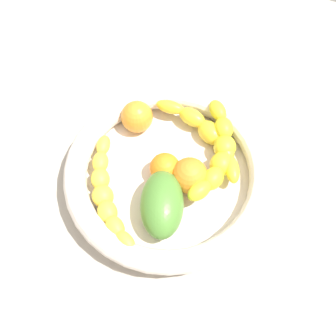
# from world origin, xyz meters

# --- Properties ---
(kitchen_counter) EXTENTS (1.20, 1.20, 0.03)m
(kitchen_counter) POSITION_xyz_m (0.00, 0.00, 0.01)
(kitchen_counter) COLOR #ABA396
(kitchen_counter) RESTS_ON ground
(fruit_bowl) EXTENTS (0.36, 0.36, 0.06)m
(fruit_bowl) POSITION_xyz_m (0.00, 0.00, 0.06)
(fruit_bowl) COLOR silver
(fruit_bowl) RESTS_ON kitchen_counter
(banana_draped_left) EXTENTS (0.19, 0.15, 0.04)m
(banana_draped_left) POSITION_xyz_m (0.08, -0.08, 0.07)
(banana_draped_left) COLOR yellow
(banana_draped_left) RESTS_ON fruit_bowl
(banana_draped_right) EXTENTS (0.13, 0.20, 0.04)m
(banana_draped_right) POSITION_xyz_m (-0.09, 0.04, 0.07)
(banana_draped_right) COLOR yellow
(banana_draped_right) RESTS_ON fruit_bowl
(banana_arching_top) EXTENTS (0.22, 0.09, 0.05)m
(banana_arching_top) POSITION_xyz_m (-0.06, 0.07, 0.08)
(banana_arching_top) COLOR yellow
(banana_arching_top) RESTS_ON fruit_bowl
(orange_front) EXTENTS (0.05, 0.05, 0.05)m
(orange_front) POSITION_xyz_m (0.00, -0.01, 0.08)
(orange_front) COLOR orange
(orange_front) RESTS_ON fruit_bowl
(orange_mid_left) EXTENTS (0.06, 0.06, 0.06)m
(orange_mid_left) POSITION_xyz_m (-0.08, -0.09, 0.08)
(orange_mid_left) COLOR orange
(orange_mid_left) RESTS_ON fruit_bowl
(orange_mid_right) EXTENTS (0.06, 0.06, 0.06)m
(orange_mid_right) POSITION_xyz_m (-0.00, 0.04, 0.08)
(orange_mid_right) COLOR orange
(orange_mid_right) RESTS_ON fruit_bowl
(mango_green) EXTENTS (0.14, 0.11, 0.07)m
(mango_green) POSITION_xyz_m (0.07, 0.02, 0.08)
(mango_green) COLOR #4D8633
(mango_green) RESTS_ON fruit_bowl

